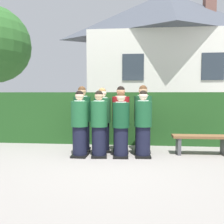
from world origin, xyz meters
The scene contains 12 objects.
ground_plane centered at (0.00, 0.00, 0.00)m, with size 60.00×60.00×0.00m, color gray.
student_front_row_0 centered at (-0.75, -0.05, 0.75)m, with size 0.41×0.46×1.58m.
student_front_row_1 centered at (-0.28, -0.03, 0.75)m, with size 0.41×0.49×1.58m.
student_front_row_2 centered at (0.24, -0.02, 0.73)m, with size 0.40×0.49×1.54m.
student_front_row_3 centered at (0.76, 0.05, 0.75)m, with size 0.41×0.46×1.58m.
student_rear_row_0 centered at (-0.80, 0.48, 0.81)m, with size 0.44×0.51×1.70m.
student_rear_row_1 centered at (-0.28, 0.50, 0.79)m, with size 0.43×0.51×1.65m.
student_in_red_blazer centered at (0.21, 0.48, 0.81)m, with size 0.44×0.54×1.70m.
student_rear_row_3 centered at (0.77, 0.55, 0.82)m, with size 0.45×0.50×1.72m.
hedge centered at (0.00, 1.63, 0.77)m, with size 8.01×0.70×1.55m.
school_building_main centered at (2.13, 6.34, 3.28)m, with size 7.62×3.91×6.38m.
wooden_bench centered at (2.20, 0.37, 0.35)m, with size 1.40×0.37×0.48m.
Camera 1 is at (0.52, -5.52, 1.49)m, focal length 37.72 mm.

